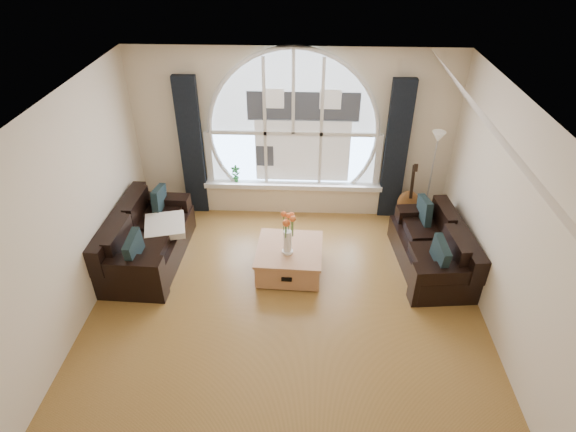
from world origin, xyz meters
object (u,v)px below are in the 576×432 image
Objects in this scene: sofa_right at (433,244)px; floor_lamp at (430,180)px; potted_plant at (236,174)px; coffee_chest at (289,258)px; vase_flowers at (287,229)px; sofa_left at (147,237)px; guitar at (410,191)px.

floor_lamp is at bearing 77.48° from sofa_right.
sofa_right is at bearing -25.29° from potted_plant.
floor_lamp is (0.13, 1.13, 0.40)m from sofa_right.
vase_flowers is (-0.02, -0.09, 0.57)m from coffee_chest.
coffee_chest is 1.29× the size of vase_flowers.
sofa_left is 2.05m from coffee_chest.
sofa_left is at bearing 172.68° from vase_flowers.
vase_flowers reaches higher than sofa_right.
guitar is 3.72× the size of potted_plant.
sofa_left is at bearing -161.01° from guitar.
sofa_left is 1.70× the size of guitar.
floor_lamp is (2.13, 1.31, 0.58)m from coffee_chest.
vase_flowers is 2.46× the size of potted_plant.
floor_lamp is at bearing 33.99° from coffee_chest.
sofa_left is 4.12m from guitar.
vase_flowers is at bearing -101.78° from coffee_chest.
sofa_right is 1.02× the size of floor_lamp.
potted_plant is at bearing 54.02° from sofa_left.
guitar reaches higher than coffee_chest.
sofa_right is 2.32× the size of vase_flowers.
coffee_chest is (-2.00, -0.18, -0.18)m from sofa_right.
potted_plant is (-0.94, 1.57, 0.47)m from coffee_chest.
vase_flowers is (2.02, -0.26, 0.39)m from sofa_left.
floor_lamp is at bearing 33.14° from vase_flowers.
sofa_right is 1.26m from guitar.
guitar is (1.90, 1.52, -0.26)m from vase_flowers.
vase_flowers is (-2.02, -0.27, 0.39)m from sofa_right.
sofa_left is 4.04m from sofa_right.
vase_flowers is at bearing -146.86° from floor_lamp.
sofa_right is 1.53× the size of guitar.
potted_plant is at bearing 178.25° from guitar.
coffee_chest is 2.38m from guitar.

